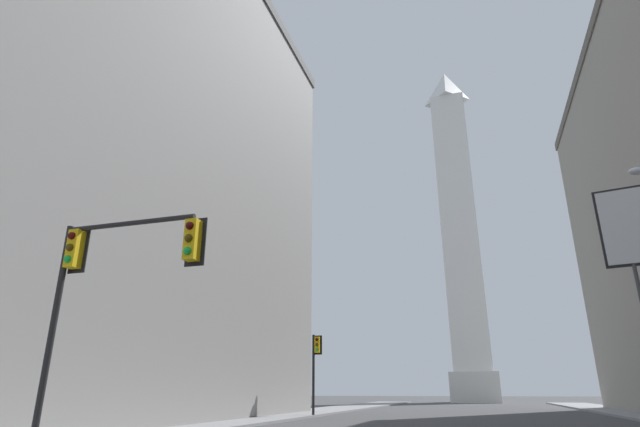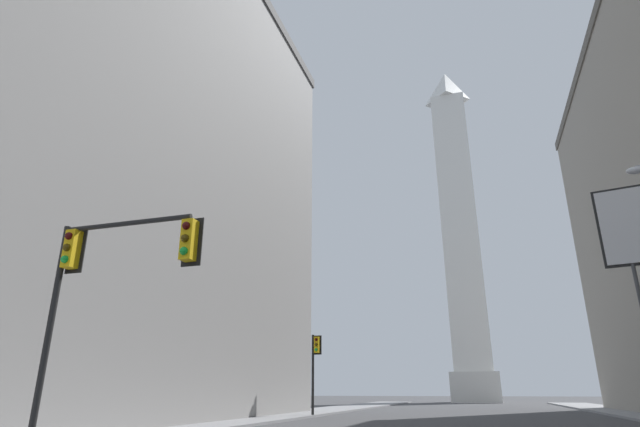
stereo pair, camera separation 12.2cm
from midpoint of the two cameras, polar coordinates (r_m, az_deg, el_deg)
sidewalk_left at (r=35.47m, az=-5.77°, el=-22.12°), size 5.00×101.15×0.15m
building_left at (r=39.79m, az=-29.83°, el=4.34°), size 28.90×35.77×32.13m
obelisk at (r=90.93m, az=15.57°, el=-1.31°), size 7.45×7.45×60.58m
traffic_light_near_left at (r=14.95m, az=-23.63°, el=-6.30°), size 4.58×0.50×6.18m
traffic_light_mid_left at (r=36.49m, az=-0.64°, el=-16.59°), size 0.77×0.50×5.47m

